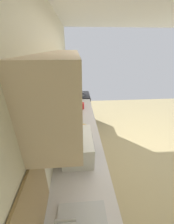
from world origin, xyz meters
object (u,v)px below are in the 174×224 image
at_px(oven_range, 79,109).
at_px(bowl, 83,128).
at_px(kettle, 81,106).
at_px(microwave, 78,146).

bearing_deg(oven_range, bowl, -178.69).
relative_size(oven_range, kettle, 5.15).
distance_m(oven_range, microwave, 2.39).
relative_size(bowl, kettle, 0.95).
distance_m(oven_range, bowl, 1.85).
relative_size(microwave, kettle, 2.57).
xyz_separation_m(oven_range, bowl, (-1.79, -0.04, 0.47)).
xyz_separation_m(oven_range, microwave, (-2.32, 0.04, 0.57)).
xyz_separation_m(microwave, bowl, (0.53, -0.08, -0.10)).
height_order(bowl, kettle, kettle).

